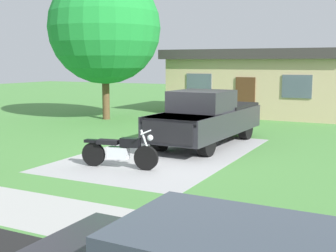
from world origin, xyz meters
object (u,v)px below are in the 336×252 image
at_px(neighbor_house, 259,81).
at_px(shade_tree, 105,28).
at_px(pickup_truck, 207,117).
at_px(motorcycle, 120,151).

bearing_deg(neighbor_house, shade_tree, -137.19).
height_order(pickup_truck, neighbor_house, neighbor_house).
bearing_deg(pickup_truck, motorcycle, -100.12).
bearing_deg(motorcycle, pickup_truck, 79.88).
height_order(pickup_truck, shade_tree, shade_tree).
xyz_separation_m(pickup_truck, neighbor_house, (-0.92, 9.91, 0.84)).
bearing_deg(pickup_truck, neighbor_house, 95.28).
distance_m(pickup_truck, neighbor_house, 9.99).
relative_size(motorcycle, shade_tree, 0.30).
distance_m(shade_tree, neighbor_house, 8.87).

